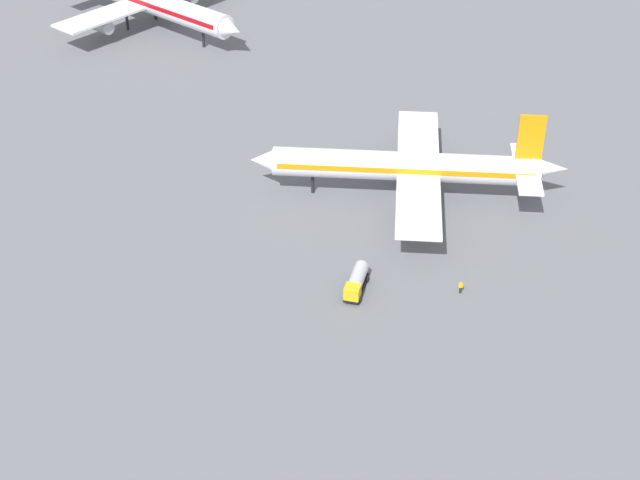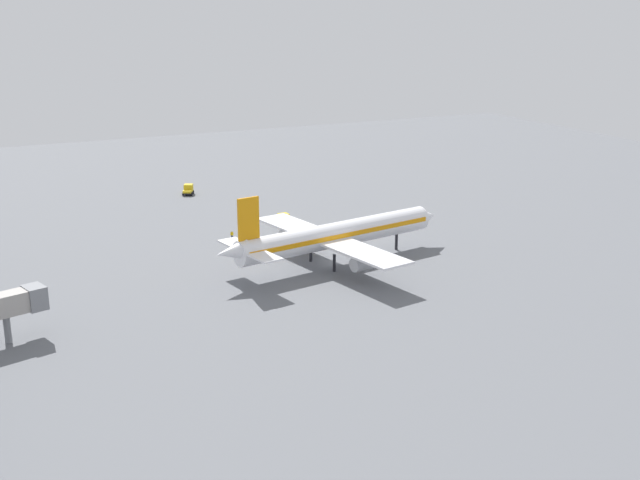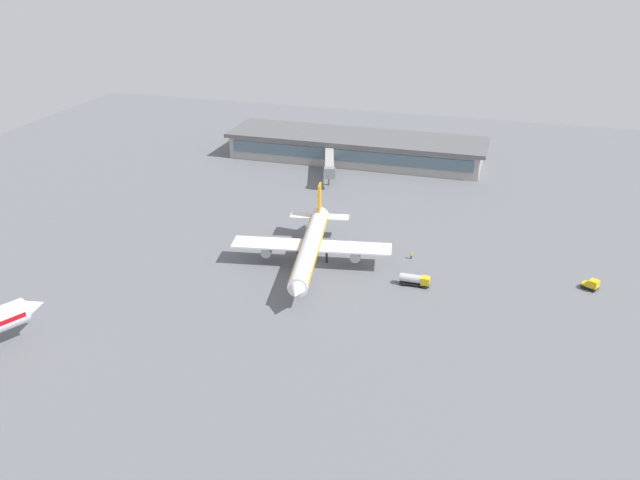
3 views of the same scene
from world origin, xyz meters
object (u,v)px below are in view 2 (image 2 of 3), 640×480
(baggage_tug, at_px, (188,190))
(ground_crew_worker, at_px, (232,235))
(airplane_at_gate, at_px, (335,235))
(fuel_truck, at_px, (288,221))

(baggage_tug, distance_m, ground_crew_worker, 38.96)
(airplane_at_gate, relative_size, fuel_truck, 7.10)
(airplane_at_gate, height_order, fuel_truck, airplane_at_gate)
(airplane_at_gate, bearing_deg, fuel_truck, 75.12)
(airplane_at_gate, height_order, baggage_tug, airplane_at_gate)
(fuel_truck, distance_m, ground_crew_worker, 12.94)
(baggage_tug, height_order, fuel_truck, fuel_truck)
(fuel_truck, height_order, ground_crew_worker, fuel_truck)
(airplane_at_gate, relative_size, baggage_tug, 12.04)
(baggage_tug, relative_size, fuel_truck, 0.59)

